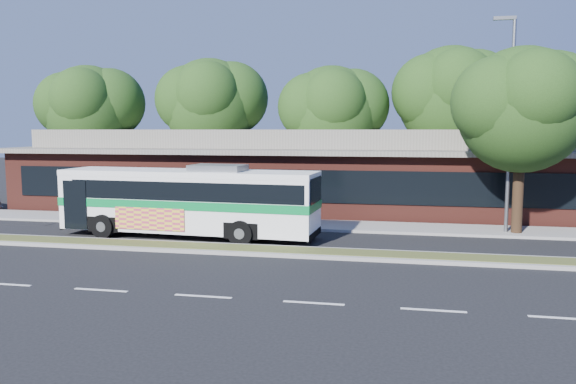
{
  "coord_description": "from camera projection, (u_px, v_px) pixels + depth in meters",
  "views": [
    {
      "loc": [
        5.09,
        -18.92,
        4.46
      ],
      "look_at": [
        0.8,
        2.66,
        2.0
      ],
      "focal_mm": 35.0,
      "sensor_mm": 36.0,
      "label": 1
    }
  ],
  "objects": [
    {
      "name": "ground",
      "position": [
        251.0,
        256.0,
        19.92
      ],
      "size": [
        120.0,
        120.0,
        0.0
      ],
      "primitive_type": "plane",
      "color": "black",
      "rests_on": "ground"
    },
    {
      "name": "median_strip",
      "position": [
        256.0,
        250.0,
        20.5
      ],
      "size": [
        26.0,
        1.1,
        0.15
      ],
      "primitive_type": "cube",
      "color": "#3E4C20",
      "rests_on": "ground"
    },
    {
      "name": "sidewalk",
      "position": [
        287.0,
        224.0,
        26.15
      ],
      "size": [
        44.0,
        2.6,
        0.12
      ],
      "primitive_type": "cube",
      "color": "gray",
      "rests_on": "ground"
    },
    {
      "name": "parking_lot",
      "position": [
        1.0,
        205.0,
        33.16
      ],
      "size": [
        14.0,
        12.0,
        0.01
      ],
      "primitive_type": "cube",
      "color": "black",
      "rests_on": "ground"
    },
    {
      "name": "plaza_building",
      "position": [
        309.0,
        170.0,
        32.35
      ],
      "size": [
        33.2,
        11.2,
        4.45
      ],
      "color": "#55221A",
      "rests_on": "ground"
    },
    {
      "name": "lamp_post",
      "position": [
        510.0,
        119.0,
        23.37
      ],
      "size": [
        0.93,
        0.18,
        9.07
      ],
      "color": "slate",
      "rests_on": "ground"
    },
    {
      "name": "tree_bg_a",
      "position": [
        96.0,
        108.0,
        36.86
      ],
      "size": [
        6.47,
        5.8,
        8.63
      ],
      "color": "black",
      "rests_on": "ground"
    },
    {
      "name": "tree_bg_b",
      "position": [
        217.0,
        103.0,
        36.25
      ],
      "size": [
        6.69,
        6.0,
        9.0
      ],
      "color": "black",
      "rests_on": "ground"
    },
    {
      "name": "tree_bg_c",
      "position": [
        338.0,
        110.0,
        33.78
      ],
      "size": [
        6.24,
        5.6,
        8.26
      ],
      "color": "black",
      "rests_on": "ground"
    },
    {
      "name": "tree_bg_d",
      "position": [
        458.0,
        96.0,
        33.31
      ],
      "size": [
        6.91,
        6.2,
        9.37
      ],
      "color": "black",
      "rests_on": "ground"
    },
    {
      "name": "tree_bg_e",
      "position": [
        571.0,
        106.0,
        31.24
      ],
      "size": [
        6.47,
        5.8,
        8.5
      ],
      "color": "black",
      "rests_on": "ground"
    },
    {
      "name": "transit_bus",
      "position": [
        189.0,
        197.0,
        23.17
      ],
      "size": [
        10.93,
        3.02,
        3.03
      ],
      "rotation": [
        0.0,
        0.0,
        -0.06
      ],
      "color": "white",
      "rests_on": "ground"
    },
    {
      "name": "sidewalk_tree",
      "position": [
        531.0,
        107.0,
        23.19
      ],
      "size": [
        5.8,
        5.2,
        7.86
      ],
      "color": "black",
      "rests_on": "ground"
    }
  ]
}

